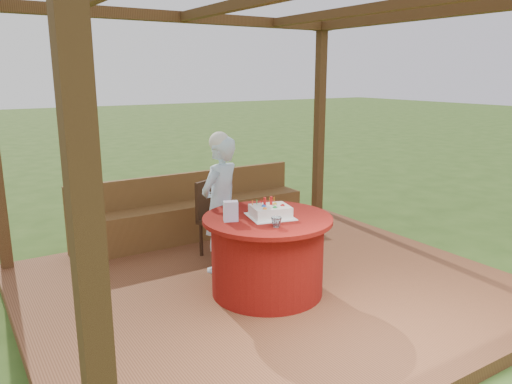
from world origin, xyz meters
TOP-DOWN VIEW (x-y plane):
  - ground at (0.00, 0.00)m, footprint 60.00×60.00m
  - deck at (0.00, 0.00)m, footprint 4.50×4.00m
  - pergola at (0.00, 0.00)m, footprint 4.50×4.00m
  - bench at (0.00, 1.72)m, footprint 3.00×0.42m
  - table at (-0.12, -0.14)m, footprint 1.19×1.19m
  - chair at (-0.04, 1.05)m, footprint 0.53×0.53m
  - elderly_woman at (-0.22, 0.58)m, footprint 0.61×0.52m
  - birthday_cake at (-0.10, -0.15)m, footprint 0.47×0.47m
  - gift_bag at (-0.47, -0.07)m, footprint 0.15×0.12m
  - drinking_glass at (-0.23, -0.44)m, footprint 0.12×0.12m

SIDE VIEW (x-z plane):
  - ground at x=0.00m, z-range 0.00..0.00m
  - deck at x=0.00m, z-range 0.00..0.12m
  - bench at x=0.00m, z-range -0.02..0.79m
  - table at x=-0.12m, z-range 0.13..0.87m
  - chair at x=-0.04m, z-range 0.16..1.01m
  - elderly_woman at x=-0.22m, z-range 0.12..1.58m
  - drinking_glass at x=-0.23m, z-range 0.86..0.95m
  - birthday_cake at x=-0.10m, z-range 0.82..1.00m
  - gift_bag at x=-0.47m, z-range 0.86..1.04m
  - pergola at x=0.00m, z-range 1.05..3.77m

